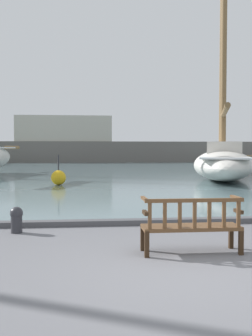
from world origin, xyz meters
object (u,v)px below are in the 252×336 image
Objects in this scene: park_bench at (191,225)px; channel_buoy at (58,178)px; mooring_bollard at (17,218)px; sailboat_far_starboard at (223,160)px.

channel_buoy reaches higher than park_bench.
sailboat_far_starboard is at bearing 55.93° from mooring_bollard.
park_bench is 0.12× the size of sailboat_far_starboard.
park_bench is at bearing -33.02° from mooring_bollard.
sailboat_far_starboard is 9.49× the size of channel_buoy.
sailboat_far_starboard reaches higher than mooring_bollard.
mooring_bollard is at bearing -124.07° from sailboat_far_starboard.
channel_buoy is (0.30, 10.45, 0.13)m from mooring_bollard.
mooring_bollard is (-3.09, 2.01, -0.18)m from park_bench.
sailboat_far_starboard is 24.31× the size of mooring_bollard.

